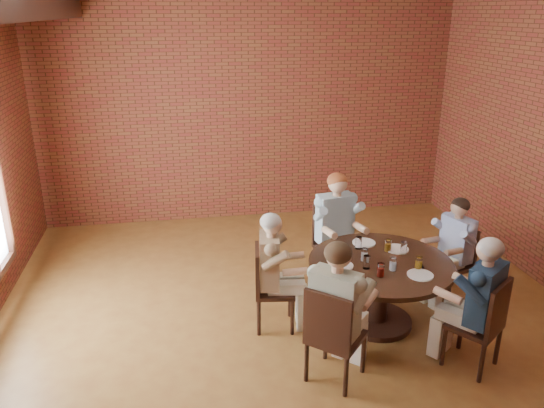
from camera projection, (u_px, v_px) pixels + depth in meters
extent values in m
plane|color=olive|center=(296.00, 331.00, 5.68)|extent=(7.00, 7.00, 0.00)
plane|color=brown|center=(249.00, 114.00, 8.33)|extent=(7.00, 0.00, 7.00)
cylinder|color=black|center=(376.00, 320.00, 5.82)|extent=(0.76, 0.76, 0.06)
cylinder|color=black|center=(378.00, 295.00, 5.71)|extent=(0.22, 0.22, 0.64)
cylinder|color=#341B13|center=(381.00, 264.00, 5.58)|extent=(1.52, 1.52, 0.05)
cube|color=black|center=(450.00, 266.00, 6.18)|extent=(0.50, 0.50, 0.04)
cube|color=black|center=(463.00, 244.00, 6.18)|extent=(0.17, 0.38, 0.45)
cylinder|color=black|center=(428.00, 280.00, 6.32)|extent=(0.04, 0.04, 0.41)
cylinder|color=black|center=(449.00, 292.00, 6.05)|extent=(0.04, 0.04, 0.41)
cylinder|color=black|center=(447.00, 274.00, 6.47)|extent=(0.04, 0.04, 0.41)
cylinder|color=black|center=(469.00, 285.00, 6.20)|extent=(0.04, 0.04, 0.41)
cube|color=black|center=(336.00, 250.00, 6.60)|extent=(0.53, 0.53, 0.04)
cube|color=black|center=(330.00, 222.00, 6.69)|extent=(0.46, 0.11, 0.53)
cylinder|color=black|center=(328.00, 275.00, 6.44)|extent=(0.04, 0.04, 0.41)
cylinder|color=black|center=(357.00, 270.00, 6.56)|extent=(0.04, 0.04, 0.41)
cylinder|color=black|center=(314.00, 261.00, 6.79)|extent=(0.04, 0.04, 0.41)
cylinder|color=black|center=(342.00, 257.00, 6.92)|extent=(0.04, 0.04, 0.41)
cube|color=black|center=(275.00, 290.00, 5.64)|extent=(0.47, 0.47, 0.04)
cube|color=black|center=(257.00, 269.00, 5.55)|extent=(0.10, 0.41, 0.47)
cylinder|color=black|center=(292.00, 317.00, 5.56)|extent=(0.04, 0.04, 0.41)
cylinder|color=black|center=(290.00, 300.00, 5.89)|extent=(0.04, 0.04, 0.41)
cylinder|color=black|center=(259.00, 318.00, 5.55)|extent=(0.04, 0.04, 0.41)
cylinder|color=black|center=(258.00, 301.00, 5.88)|extent=(0.04, 0.04, 0.41)
cube|color=black|center=(336.00, 337.00, 4.84)|extent=(0.64, 0.64, 0.04)
cube|color=black|center=(327.00, 321.00, 4.57)|extent=(0.36, 0.33, 0.52)
cylinder|color=black|center=(363.00, 354.00, 4.97)|extent=(0.04, 0.04, 0.41)
cylinder|color=black|center=(326.00, 341.00, 5.17)|extent=(0.04, 0.04, 0.41)
cylinder|color=black|center=(346.00, 377.00, 4.66)|extent=(0.04, 0.04, 0.41)
cylinder|color=black|center=(306.00, 362.00, 4.85)|extent=(0.04, 0.04, 0.41)
cube|color=black|center=(474.00, 326.00, 5.01)|extent=(0.60, 0.60, 0.04)
cube|color=black|center=(499.00, 309.00, 4.79)|extent=(0.37, 0.29, 0.49)
cylinder|color=black|center=(461.00, 331.00, 5.33)|extent=(0.04, 0.04, 0.41)
cylinder|color=black|center=(444.00, 347.00, 5.08)|extent=(0.04, 0.04, 0.41)
cylinder|color=black|center=(498.00, 346.00, 5.09)|extent=(0.04, 0.04, 0.41)
cylinder|color=black|center=(482.00, 363.00, 4.84)|extent=(0.04, 0.04, 0.41)
cylinder|color=white|center=(397.00, 249.00, 5.85)|extent=(0.26, 0.26, 0.01)
cylinder|color=white|center=(364.00, 243.00, 6.00)|extent=(0.26, 0.26, 0.01)
cylinder|color=white|center=(341.00, 266.00, 5.47)|extent=(0.26, 0.26, 0.01)
cylinder|color=white|center=(420.00, 275.00, 5.27)|extent=(0.26, 0.26, 0.01)
cylinder|color=white|center=(404.00, 248.00, 5.72)|extent=(0.07, 0.07, 0.14)
cylinder|color=white|center=(388.00, 245.00, 5.79)|extent=(0.07, 0.07, 0.14)
cylinder|color=white|center=(359.00, 243.00, 5.85)|extent=(0.07, 0.07, 0.14)
cylinder|color=white|center=(364.00, 255.00, 5.57)|extent=(0.07, 0.07, 0.14)
cylinder|color=white|center=(367.00, 262.00, 5.40)|extent=(0.07, 0.07, 0.14)
cylinder|color=white|center=(381.00, 270.00, 5.24)|extent=(0.07, 0.07, 0.14)
cylinder|color=white|center=(393.00, 264.00, 5.36)|extent=(0.07, 0.07, 0.14)
cylinder|color=white|center=(419.00, 263.00, 5.38)|extent=(0.07, 0.07, 0.14)
cube|color=black|center=(420.00, 265.00, 5.48)|extent=(0.09, 0.14, 0.01)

